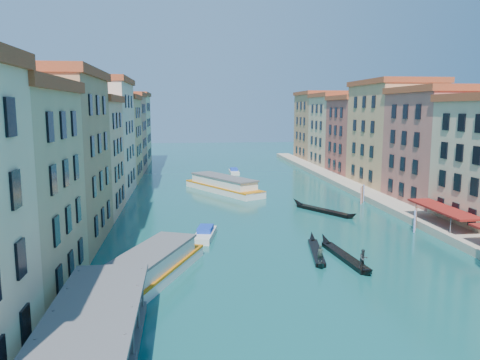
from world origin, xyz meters
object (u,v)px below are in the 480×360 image
Objects in this scene: vaporetto_far at (223,185)px; gondola_fore at (316,251)px; vaporetto_near at (145,271)px; gondola_right at (346,255)px; vaporetto_stop at (95,343)px.

vaporetto_far is 1.70× the size of gondola_fore.
vaporetto_near is 20.69m from gondola_right.
vaporetto_far is at bearing 109.83° from gondola_fore.
vaporetto_far is at bearing 96.95° from gondola_right.
gondola_right reaches higher than gondola_fore.
gondola_fore is at bearing -110.13° from vaporetto_far.
vaporetto_near is 1.64× the size of gondola_fore.
vaporetto_stop is 0.84× the size of vaporetto_far.
gondola_right is (20.19, 4.46, -0.76)m from vaporetto_near.
vaporetto_stop is 1.30× the size of gondola_right.
gondola_fore is at bearing 45.25° from vaporetto_stop.
vaporetto_far is 39.92m from gondola_fore.
vaporetto_stop is at bearing -147.12° from gondola_right.
vaporetto_stop is 1.43× the size of gondola_fore.
vaporetto_stop reaches higher than gondola_right.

